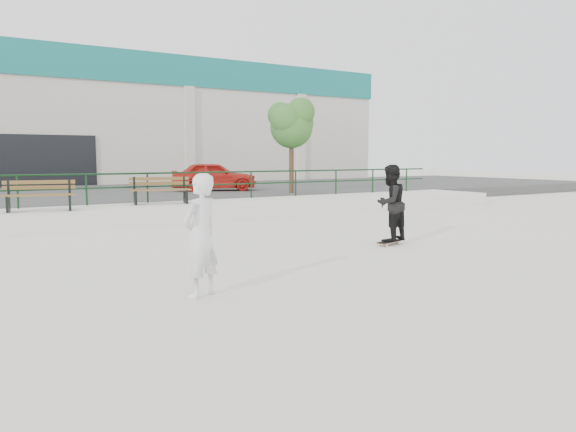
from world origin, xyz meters
TOP-DOWN VIEW (x-y plane):
  - ground at (0.00, 0.00)m, footprint 120.00×120.00m
  - ledge at (0.00, 9.50)m, footprint 30.00×3.00m
  - parking_strip at (0.00, 18.00)m, footprint 60.00×14.00m
  - railing at (-0.00, 10.80)m, footprint 28.00×0.06m
  - commercial_building at (-0.00, 31.99)m, footprint 44.20×16.33m
  - bench_left at (-2.57, 9.62)m, footprint 2.03×0.96m
  - bench_right at (1.21, 10.13)m, footprint 2.04×0.96m
  - tree at (7.93, 12.52)m, footprint 2.26×2.01m
  - red_car at (5.81, 15.87)m, footprint 4.20×2.91m
  - skateboard at (3.84, 1.92)m, footprint 0.81×0.40m
  - standing_skater at (3.84, 1.92)m, footprint 0.99×0.85m
  - seated_skater at (-1.86, -0.22)m, footprint 0.79×0.68m

SIDE VIEW (x-z plane):
  - ground at x=0.00m, z-range 0.00..0.00m
  - skateboard at x=3.84m, z-range 0.03..0.12m
  - ledge at x=0.00m, z-range 0.00..0.50m
  - parking_strip at x=0.00m, z-range 0.00..0.50m
  - seated_skater at x=-1.86m, z-range 0.00..1.82m
  - bench_left at x=-2.57m, z-range 0.50..1.40m
  - bench_right at x=1.21m, z-range 0.50..1.40m
  - standing_skater at x=3.84m, z-range 0.09..1.88m
  - red_car at x=5.81m, z-range 0.50..1.83m
  - railing at x=0.00m, z-range 0.73..1.76m
  - tree at x=7.93m, z-range 1.50..5.53m
  - commercial_building at x=0.00m, z-range 0.58..8.58m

